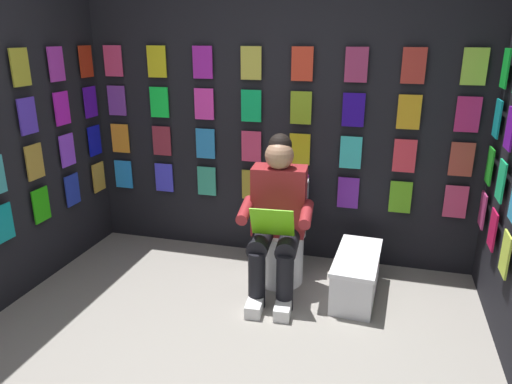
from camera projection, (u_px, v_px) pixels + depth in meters
The scene contains 5 objects.
display_wall_back at pixel (278, 133), 3.98m from camera, with size 3.41×0.14×2.16m.
display_wall_right at pixel (23, 146), 3.49m from camera, with size 0.14×1.90×2.16m.
toilet at pixel (281, 238), 3.75m from camera, with size 0.42×0.57×0.77m.
person_reading at pixel (277, 217), 3.46m from camera, with size 0.55×0.71×1.19m.
comic_longbox_near at pixel (356, 275), 3.51m from camera, with size 0.35×0.72×0.33m.
Camera 1 is at (-0.86, 1.89, 1.86)m, focal length 33.17 mm.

